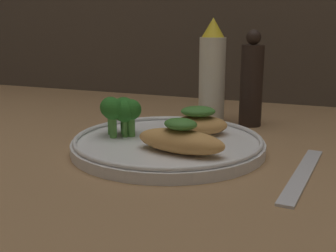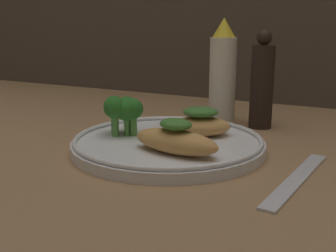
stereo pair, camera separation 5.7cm
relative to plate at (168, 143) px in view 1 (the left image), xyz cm
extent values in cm
cube|color=#936D47|center=(0.00, 0.00, -1.49)|extent=(180.00, 180.00, 1.00)
cylinder|color=white|center=(0.00, 0.00, -0.29)|extent=(26.18, 26.18, 1.40)
torus|color=white|center=(0.00, 0.00, 0.71)|extent=(25.58, 25.58, 0.60)
ellipsoid|color=tan|center=(3.49, -4.65, 1.87)|extent=(12.08, 5.94, 2.93)
ellipsoid|color=#3D752D|center=(3.49, -4.65, 4.03)|extent=(4.59, 3.86, 1.40)
ellipsoid|color=tan|center=(2.78, 4.54, 1.73)|extent=(9.95, 8.41, 2.64)
ellipsoid|color=#3D752D|center=(2.78, 4.54, 3.78)|extent=(6.08, 5.58, 1.45)
cylinder|color=#569942|center=(-5.52, 0.23, 1.83)|extent=(1.01, 1.01, 2.83)
sphere|color=#286B23|center=(-5.52, 0.23, 4.25)|extent=(2.89, 2.89, 2.89)
cylinder|color=#569942|center=(-6.22, 0.87, 1.72)|extent=(0.82, 0.82, 2.62)
sphere|color=#286B23|center=(-6.22, 0.87, 3.93)|extent=(2.59, 2.59, 2.59)
cylinder|color=#569942|center=(-7.19, 0.93, 1.58)|extent=(0.94, 0.94, 2.34)
sphere|color=#286B23|center=(-7.19, 0.93, 3.99)|extent=(3.52, 3.52, 3.52)
cylinder|color=#569942|center=(-8.74, 0.28, 1.84)|extent=(0.98, 0.98, 2.87)
sphere|color=#286B23|center=(-8.74, 0.28, 4.33)|extent=(3.02, 3.02, 3.02)
cylinder|color=#569942|center=(-7.59, -1.50, 1.92)|extent=(1.02, 1.02, 3.03)
sphere|color=#286B23|center=(-7.59, -1.50, 4.51)|extent=(3.05, 3.05, 3.05)
cylinder|color=#569942|center=(-6.25, -0.59, 1.72)|extent=(0.74, 0.74, 2.62)
sphere|color=#286B23|center=(-6.25, -0.59, 4.08)|extent=(3.00, 3.00, 3.00)
cylinder|color=silver|center=(0.74, 18.54, 6.31)|extent=(4.49, 4.49, 14.59)
cone|color=yellow|center=(0.74, 18.54, 15.21)|extent=(3.82, 3.82, 3.21)
cylinder|color=black|center=(7.54, 18.54, 5.74)|extent=(3.75, 3.75, 13.45)
sphere|color=black|center=(7.54, 18.54, 13.68)|extent=(2.44, 2.44, 2.44)
cube|color=silver|center=(17.89, -3.44, -0.69)|extent=(3.56, 19.58, 0.60)
camera|label=1|loc=(20.39, -51.16, 15.93)|focal=45.00mm
camera|label=2|loc=(25.54, -48.79, 15.93)|focal=45.00mm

